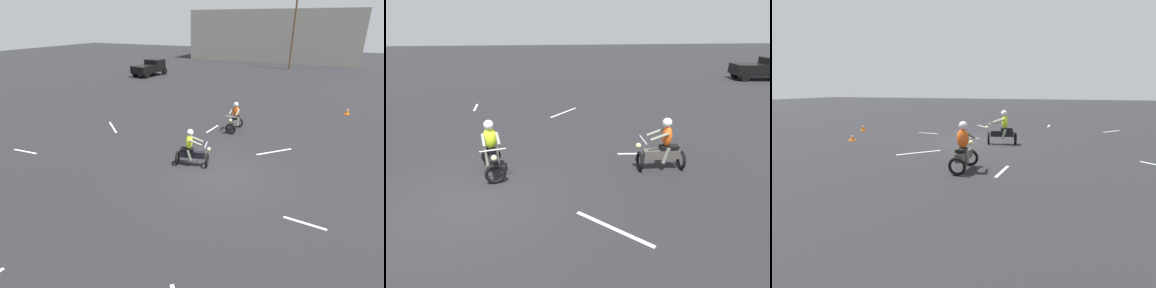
# 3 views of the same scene
# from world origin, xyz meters

# --- Properties ---
(ground_plane) EXTENTS (120.00, 120.00, 0.00)m
(ground_plane) POSITION_xyz_m (0.00, 0.00, 0.00)
(ground_plane) COLOR black
(motorcycle_rider_foreground) EXTENTS (1.56, 0.94, 1.66)m
(motorcycle_rider_foreground) POSITION_xyz_m (-1.45, 0.31, 0.73)
(motorcycle_rider_foreground) COLOR black
(motorcycle_rider_foreground) RESTS_ON ground
(motorcycle_rider_background) EXTENTS (0.70, 1.52, 1.66)m
(motorcycle_rider_background) POSITION_xyz_m (-1.07, 5.43, 0.73)
(motorcycle_rider_background) COLOR black
(motorcycle_rider_background) RESTS_ON ground
(pickup_truck) EXTENTS (2.56, 4.38, 1.73)m
(pickup_truck) POSITION_xyz_m (-15.44, 19.34, 0.93)
(pickup_truck) COLOR black
(pickup_truck) RESTS_ON ground
(traffic_cone_near_left) EXTENTS (0.32, 0.32, 0.47)m
(traffic_cone_near_left) POSITION_xyz_m (4.89, 11.64, 0.23)
(traffic_cone_near_left) COLOR orange
(traffic_cone_near_left) RESTS_ON ground
(lane_stripe_e) EXTENTS (1.32, 0.22, 0.01)m
(lane_stripe_e) POSITION_xyz_m (3.49, -1.91, 0.00)
(lane_stripe_e) COLOR silver
(lane_stripe_e) RESTS_ON ground
(lane_stripe_ne) EXTENTS (1.47, 1.48, 0.01)m
(lane_stripe_ne) POSITION_xyz_m (1.60, 3.29, 0.00)
(lane_stripe_ne) COLOR silver
(lane_stripe_ne) RESTS_ON ground
(lane_stripe_n) EXTENTS (0.25, 1.48, 0.01)m
(lane_stripe_n) POSITION_xyz_m (-2.30, 5.13, 0.00)
(lane_stripe_n) COLOR silver
(lane_stripe_n) RESTS_ON ground
(lane_stripe_nw) EXTENTS (1.67, 1.47, 0.01)m
(lane_stripe_nw) POSITION_xyz_m (-7.81, 2.94, 0.00)
(lane_stripe_nw) COLOR silver
(lane_stripe_nw) RESTS_ON ground
(lane_stripe_w) EXTENTS (1.43, 0.19, 0.01)m
(lane_stripe_w) POSITION_xyz_m (-9.38, -1.72, 0.00)
(lane_stripe_w) COLOR silver
(lane_stripe_w) RESTS_ON ground
(utility_pole_far) EXTENTS (0.24, 0.24, 10.68)m
(utility_pole_far) POSITION_xyz_m (-1.60, 31.04, 5.34)
(utility_pole_far) COLOR brown
(utility_pole_far) RESTS_ON ground
(building_backdrop) EXTENTS (24.94, 10.88, 7.42)m
(building_backdrop) POSITION_xyz_m (-5.63, 41.61, 3.71)
(building_backdrop) COLOR gray
(building_backdrop) RESTS_ON ground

